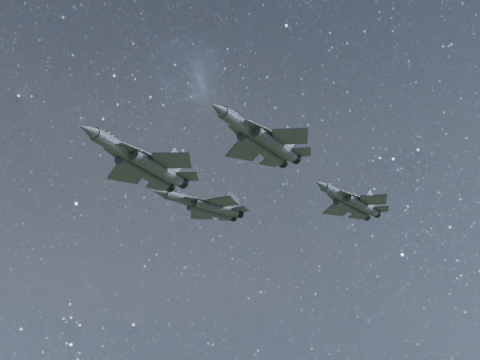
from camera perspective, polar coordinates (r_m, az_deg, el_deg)
jet_lead at (r=86.16m, az=-8.30°, el=1.43°), size 19.17×12.63×4.91m
jet_left at (r=97.08m, az=-2.90°, el=-2.25°), size 14.86×10.60×3.79m
jet_right at (r=74.90m, az=1.87°, el=3.44°), size 15.88×10.59×4.03m
jet_slot at (r=105.40m, az=9.48°, el=-1.91°), size 16.77×11.38×4.22m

